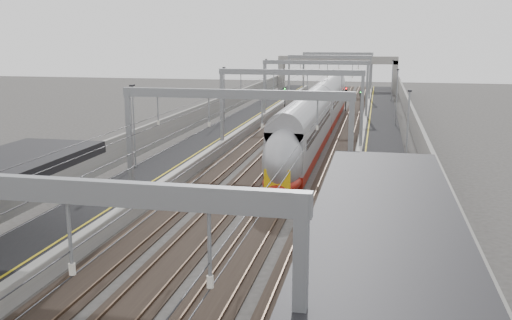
% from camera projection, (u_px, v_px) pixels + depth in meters
% --- Properties ---
extents(platform_left, '(4.00, 120.00, 1.00)m').
position_uv_depth(platform_left, '(214.00, 140.00, 56.02)').
color(platform_left, black).
rests_on(platform_left, ground).
extents(platform_right, '(4.00, 120.00, 1.00)m').
position_uv_depth(platform_right, '(380.00, 146.00, 52.76)').
color(platform_right, black).
rests_on(platform_right, ground).
extents(tracks, '(11.40, 140.00, 0.20)m').
position_uv_depth(tracks, '(294.00, 147.00, 54.49)').
color(tracks, black).
rests_on(tracks, ground).
extents(overhead_line, '(13.00, 140.00, 6.60)m').
position_uv_depth(overhead_line, '(304.00, 78.00, 59.52)').
color(overhead_line, gray).
rests_on(overhead_line, platform_left).
extents(canopy_right, '(4.40, 30.00, 4.24)m').
position_uv_depth(canopy_right, '(390.00, 303.00, 11.62)').
color(canopy_right, black).
rests_on(canopy_right, platform_right).
extents(overbridge, '(22.00, 2.20, 6.90)m').
position_uv_depth(overbridge, '(337.00, 65.00, 105.94)').
color(overbridge, gray).
rests_on(overbridge, ground).
extents(wall_left, '(0.30, 120.00, 3.20)m').
position_uv_depth(wall_left, '(183.00, 128.00, 56.44)').
color(wall_left, gray).
rests_on(wall_left, ground).
extents(wall_right, '(0.30, 120.00, 3.20)m').
position_uv_depth(wall_right, '(416.00, 136.00, 51.87)').
color(wall_right, gray).
rests_on(wall_right, ground).
extents(train, '(2.73, 49.76, 4.32)m').
position_uv_depth(train, '(316.00, 119.00, 58.58)').
color(train, maroon).
rests_on(train, ground).
extents(signal_green, '(0.32, 0.32, 3.48)m').
position_uv_depth(signal_green, '(285.00, 95.00, 80.22)').
color(signal_green, black).
rests_on(signal_green, ground).
extents(signal_red_near, '(0.32, 0.32, 3.48)m').
position_uv_depth(signal_red_near, '(346.00, 94.00, 80.77)').
color(signal_red_near, black).
rests_on(signal_red_near, ground).
extents(signal_red_far, '(0.32, 0.32, 3.48)m').
position_uv_depth(signal_red_far, '(361.00, 99.00, 75.26)').
color(signal_red_far, black).
rests_on(signal_red_far, ground).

